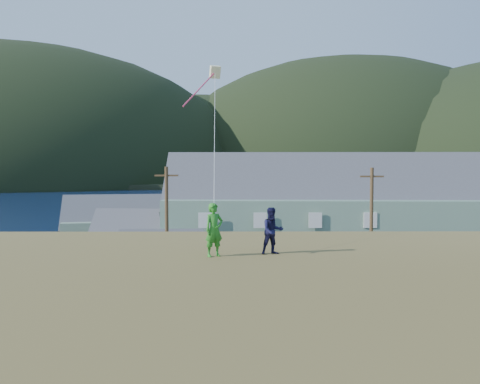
# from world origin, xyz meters

# --- Properties ---
(ground) EXTENTS (900.00, 900.00, 0.00)m
(ground) POSITION_xyz_m (0.00, 0.00, 0.00)
(ground) COLOR #0A1638
(ground) RESTS_ON ground
(grass_strip) EXTENTS (110.00, 8.00, 0.10)m
(grass_strip) POSITION_xyz_m (0.00, -2.00, 0.05)
(grass_strip) COLOR #4C3D19
(grass_strip) RESTS_ON ground
(waterfront_lot) EXTENTS (72.00, 36.00, 0.12)m
(waterfront_lot) POSITION_xyz_m (0.00, 17.00, 0.06)
(waterfront_lot) COLOR #28282B
(waterfront_lot) RESTS_ON ground
(wharf) EXTENTS (26.00, 14.00, 0.90)m
(wharf) POSITION_xyz_m (-6.00, 40.00, 0.45)
(wharf) COLOR gray
(wharf) RESTS_ON ground
(far_shore) EXTENTS (900.00, 320.00, 2.00)m
(far_shore) POSITION_xyz_m (0.00, 330.00, 1.00)
(far_shore) COLOR black
(far_shore) RESTS_ON ground
(far_hills) EXTENTS (760.00, 265.00, 143.00)m
(far_hills) POSITION_xyz_m (35.59, 279.38, 2.00)
(far_hills) COLOR black
(far_hills) RESTS_ON ground
(lodge) EXTENTS (38.85, 12.29, 13.52)m
(lodge) POSITION_xyz_m (14.65, 18.99, 5.19)
(lodge) COLOR slate
(lodge) RESTS_ON waterfront_lot
(shed_palegreen_near) EXTENTS (9.94, 6.94, 6.74)m
(shed_palegreen_near) POSITION_xyz_m (-6.93, 16.89, 2.54)
(shed_palegreen_near) COLOR gray
(shed_palegreen_near) RESTS_ON waterfront_lot
(shed_white) EXTENTS (7.24, 5.03, 5.53)m
(shed_white) POSITION_xyz_m (-3.66, 8.77, 2.15)
(shed_white) COLOR white
(shed_white) RESTS_ON waterfront_lot
(shed_palegreen_far) EXTENTS (12.63, 8.49, 7.89)m
(shed_palegreen_far) POSITION_xyz_m (-11.26, 25.97, 3.00)
(shed_palegreen_far) COLOR gray
(shed_palegreen_far) RESTS_ON waterfront_lot
(utility_poles) EXTENTS (32.80, 0.24, 9.71)m
(utility_poles) POSITION_xyz_m (-3.11, 1.50, 4.79)
(utility_poles) COLOR #47331E
(utility_poles) RESTS_ON waterfront_lot
(parked_cars) EXTENTS (27.37, 12.71, 1.55)m
(parked_cars) POSITION_xyz_m (-8.39, 21.34, 0.84)
(parked_cars) COLOR black
(parked_cars) RESTS_ON waterfront_lot
(kite_flyer_green) EXTENTS (0.71, 0.64, 1.63)m
(kite_flyer_green) POSITION_xyz_m (1.83, -18.48, 8.01)
(kite_flyer_green) COLOR #288123
(kite_flyer_green) RESTS_ON hillside
(kite_flyer_navy) EXTENTS (0.83, 0.72, 1.46)m
(kite_flyer_navy) POSITION_xyz_m (3.63, -18.08, 7.93)
(kite_flyer_navy) COLOR #141336
(kite_flyer_navy) RESTS_ON hillside
(kite_rig) EXTENTS (0.91, 4.34, 9.71)m
(kite_rig) POSITION_xyz_m (1.46, -10.69, 13.91)
(kite_rig) COLOR #F7F7BC
(kite_rig) RESTS_ON ground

